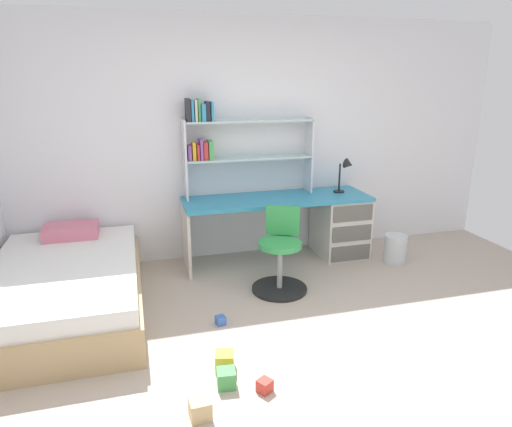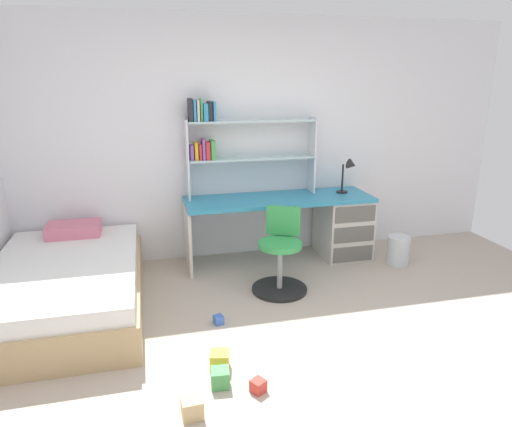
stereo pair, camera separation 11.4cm
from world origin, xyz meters
name	(u,v)px [view 2 (the right image)]	position (x,y,z in m)	size (l,w,h in m)	color
ground_plane	(324,372)	(0.00, 0.00, -0.01)	(5.91, 5.60, 0.02)	#B2A393
room_shell	(131,164)	(-1.21, 1.20, 1.27)	(5.91, 5.60, 2.54)	silver
desk	(325,222)	(0.78, 1.97, 0.40)	(1.99, 0.61, 0.71)	teal
bookshelf_hutch	(232,139)	(-0.21, 2.16, 1.31)	(1.37, 0.22, 1.02)	silver
desk_lamp	(350,170)	(1.04, 1.98, 0.96)	(0.20, 0.17, 0.38)	black
swivel_chair	(280,259)	(0.06, 1.28, 0.30)	(0.52, 0.52, 0.78)	black
bed_platform	(67,286)	(-1.82, 1.32, 0.22)	(1.23, 1.94, 0.56)	tan
waste_bin	(398,250)	(1.47, 1.57, 0.15)	(0.24, 0.24, 0.31)	silver
toy_block_red_0	(258,386)	(-0.49, -0.10, 0.04)	(0.08, 0.08, 0.08)	red
toy_block_natural_1	(192,408)	(-0.93, -0.23, 0.06)	(0.12, 0.12, 0.12)	tan
toy_block_green_2	(220,378)	(-0.72, 0.01, 0.06)	(0.12, 0.12, 0.12)	#479E51
toy_block_yellow_3	(220,360)	(-0.69, 0.19, 0.06)	(0.13, 0.13, 0.13)	gold
toy_block_blue_4	(219,320)	(-0.61, 0.78, 0.04)	(0.07, 0.07, 0.07)	#3860B7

